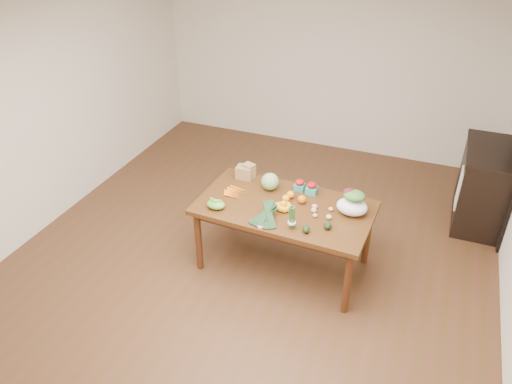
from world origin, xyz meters
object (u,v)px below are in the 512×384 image
at_px(paper_bag, 245,171).
at_px(asparagus_bundle, 292,217).
at_px(cabinet, 482,186).
at_px(dining_table, 284,236).
at_px(salad_bag, 352,204).
at_px(cabbage, 270,182).
at_px(kale_bunch, 265,216).
at_px(mandarin_cluster, 283,205).

height_order(paper_bag, asparagus_bundle, asparagus_bundle).
bearing_deg(cabinet, dining_table, -138.54).
distance_m(asparagus_bundle, salad_bag, 0.64).
height_order(dining_table, cabinet, cabinet).
height_order(cabbage, salad_bag, salad_bag).
bearing_deg(asparagus_bundle, cabinet, 51.98).
relative_size(dining_table, asparagus_bundle, 6.89).
bearing_deg(kale_bunch, dining_table, 78.37).
height_order(mandarin_cluster, asparagus_bundle, asparagus_bundle).
distance_m(mandarin_cluster, kale_bunch, 0.29).
bearing_deg(mandarin_cluster, dining_table, 95.93).
relative_size(mandarin_cluster, kale_bunch, 0.45).
bearing_deg(dining_table, salad_bag, 11.34).
bearing_deg(mandarin_cluster, cabinet, 42.72).
height_order(paper_bag, cabbage, cabbage).
relative_size(dining_table, cabinet, 1.69).
height_order(dining_table, asparagus_bundle, asparagus_bundle).
bearing_deg(salad_bag, kale_bunch, -148.54).
distance_m(cabbage, mandarin_cluster, 0.40).
distance_m(dining_table, asparagus_bundle, 0.63).
relative_size(cabinet, mandarin_cluster, 5.67).
xyz_separation_m(cabbage, asparagus_bundle, (0.43, -0.58, 0.03)).
distance_m(cabbage, asparagus_bundle, 0.72).
xyz_separation_m(cabinet, paper_bag, (-2.46, -1.29, 0.36)).
height_order(paper_bag, mandarin_cluster, paper_bag).
relative_size(dining_table, paper_bag, 7.27).
bearing_deg(salad_bag, paper_bag, 167.89).
relative_size(kale_bunch, salad_bag, 1.34).
bearing_deg(dining_table, asparagus_bundle, -59.53).
bearing_deg(asparagus_bundle, kale_bunch, -175.56).
bearing_deg(salad_bag, cabbage, 170.93).
relative_size(cabbage, mandarin_cluster, 1.02).
bearing_deg(cabbage, mandarin_cluster, -50.68).
bearing_deg(paper_bag, kale_bunch, -55.05).
relative_size(cabinet, cabbage, 5.56).
relative_size(dining_table, cabbage, 9.40).
distance_m(mandarin_cluster, salad_bag, 0.66).
height_order(cabinet, salad_bag, salad_bag).
distance_m(paper_bag, cabbage, 0.35).
distance_m(kale_bunch, asparagus_bundle, 0.27).
relative_size(mandarin_cluster, asparagus_bundle, 0.72).
xyz_separation_m(dining_table, asparagus_bundle, (0.18, -0.34, 0.50)).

